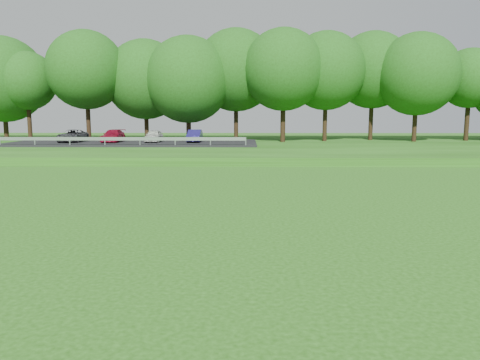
{
  "coord_description": "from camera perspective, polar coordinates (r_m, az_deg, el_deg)",
  "views": [
    {
      "loc": [
        -12.97,
        -12.74,
        3.73
      ],
      "look_at": [
        -13.18,
        3.83,
        1.3
      ],
      "focal_mm": 35.0,
      "sensor_mm": 36.0,
      "label": 1
    }
  ],
  "objects": [
    {
      "name": "walking_path",
      "position": [
        35.41,
        22.24,
        1.71
      ],
      "size": [
        130.0,
        1.6,
        0.04
      ],
      "primitive_type": "cube",
      "color": "gray",
      "rests_on": "ground"
    },
    {
      "name": "parking_lot",
      "position": [
        47.04,
        -13.44,
        4.79
      ],
      "size": [
        24.0,
        9.0,
        1.38
      ],
      "color": "black",
      "rests_on": "berm"
    },
    {
      "name": "berm",
      "position": [
        48.62,
        16.25,
        3.96
      ],
      "size": [
        130.0,
        30.0,
        0.6
      ],
      "primitive_type": "cube",
      "color": "#1B470D",
      "rests_on": "ground"
    },
    {
      "name": "treeline",
      "position": [
        52.55,
        15.42,
        12.82
      ],
      "size": [
        104.0,
        7.0,
        15.0
      ],
      "primitive_type": null,
      "color": "#1B4510",
      "rests_on": "berm"
    }
  ]
}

